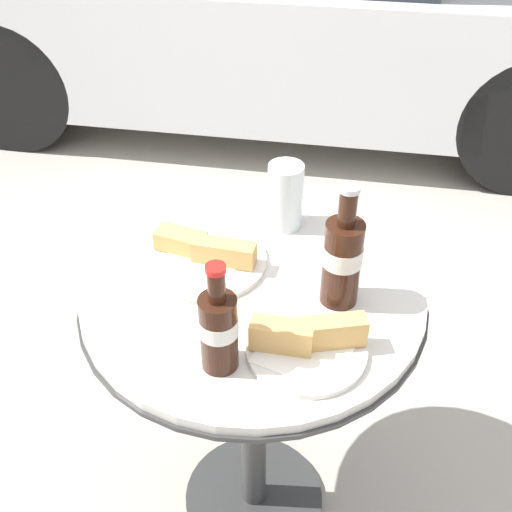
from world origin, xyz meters
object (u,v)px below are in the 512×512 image
object	(u,v)px
cola_bottle_right	(342,258)
lunch_plate_near	(204,256)
cola_bottle_left	(219,328)
bistro_table	(253,347)
lunch_plate_far	(307,343)
drinking_glass	(285,199)

from	to	relation	value
cola_bottle_right	lunch_plate_near	world-z (taller)	cola_bottle_right
cola_bottle_left	lunch_plate_near	world-z (taller)	cola_bottle_left
lunch_plate_near	bistro_table	bearing A→B (deg)	-27.48
cola_bottle_right	lunch_plate_near	xyz separation A→B (m)	(-0.28, 0.06, -0.08)
cola_bottle_left	lunch_plate_far	bearing A→B (deg)	20.32
cola_bottle_right	lunch_plate_far	world-z (taller)	cola_bottle_right
cola_bottle_left	lunch_plate_far	world-z (taller)	cola_bottle_left
bistro_table	cola_bottle_left	size ratio (longest dim) A/B	3.51
cola_bottle_right	lunch_plate_far	bearing A→B (deg)	-107.16
cola_bottle_left	bistro_table	bearing A→B (deg)	84.31
bistro_table	cola_bottle_left	bearing A→B (deg)	-95.69
drinking_glass	lunch_plate_far	distance (m)	0.38
drinking_glass	lunch_plate_near	size ratio (longest dim) A/B	0.58
bistro_table	cola_bottle_right	world-z (taller)	cola_bottle_right
bistro_table	cola_bottle_right	bearing A→B (deg)	-2.43
cola_bottle_left	drinking_glass	world-z (taller)	cola_bottle_left
lunch_plate_near	lunch_plate_far	distance (m)	0.31
cola_bottle_right	cola_bottle_left	bearing A→B (deg)	-133.17
bistro_table	drinking_glass	xyz separation A→B (m)	(0.03, 0.22, 0.24)
bistro_table	cola_bottle_left	xyz separation A→B (m)	(-0.02, -0.20, 0.25)
cola_bottle_left	cola_bottle_right	bearing A→B (deg)	46.83
cola_bottle_right	lunch_plate_near	distance (m)	0.30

